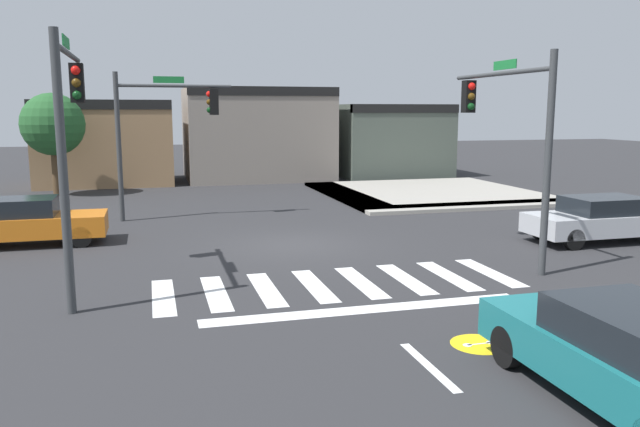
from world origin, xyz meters
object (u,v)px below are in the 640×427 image
at_px(car_orange, 29,222).
at_px(car_silver, 601,219).
at_px(traffic_signal_southeast, 508,121).
at_px(traffic_signal_northwest, 162,120).
at_px(car_teal, 625,355).
at_px(traffic_signal_southwest, 69,117).
at_px(roadside_tree, 53,125).

bearing_deg(car_orange, car_silver, -13.55).
relative_size(traffic_signal_southeast, traffic_signal_northwest, 1.01).
height_order(traffic_signal_northwest, car_orange, traffic_signal_northwest).
xyz_separation_m(traffic_signal_northwest, car_teal, (5.65, -17.18, -2.95)).
distance_m(traffic_signal_southwest, traffic_signal_southeast, 10.92).
distance_m(traffic_signal_southwest, car_silver, 15.49).
relative_size(traffic_signal_southwest, roadside_tree, 1.15).
xyz_separation_m(traffic_signal_southeast, car_silver, (4.17, 1.22, -3.05)).
bearing_deg(car_silver, traffic_signal_southwest, 5.85).
distance_m(traffic_signal_northwest, roadside_tree, 9.57).
bearing_deg(car_teal, car_orange, 35.80).
bearing_deg(traffic_signal_northwest, car_orange, -138.31).
xyz_separation_m(traffic_signal_southwest, car_orange, (-1.96, 5.65, -3.18)).
xyz_separation_m(traffic_signal_southwest, traffic_signal_southeast, (10.91, 0.33, -0.12)).
xyz_separation_m(car_orange, car_silver, (17.04, -4.11, 0.01)).
relative_size(traffic_signal_southwest, car_teal, 1.22).
xyz_separation_m(traffic_signal_southwest, traffic_signal_northwest, (2.14, 9.30, -0.21)).
bearing_deg(car_silver, car_teal, 52.28).
xyz_separation_m(traffic_signal_southeast, car_teal, (-3.12, -8.20, -3.04)).
relative_size(car_silver, car_teal, 0.99).
xyz_separation_m(car_orange, roadside_tree, (-0.75, 11.89, 2.66)).
relative_size(car_orange, car_silver, 0.97).
xyz_separation_m(car_silver, roadside_tree, (-17.79, 16.00, 2.65)).
distance_m(car_silver, car_teal, 11.91).
bearing_deg(traffic_signal_northwest, car_silver, -30.94).
bearing_deg(traffic_signal_southwest, car_silver, -84.15).
bearing_deg(traffic_signal_northwest, traffic_signal_southeast, -45.67).
height_order(traffic_signal_southwest, traffic_signal_southeast, traffic_signal_southwest).
relative_size(traffic_signal_southeast, roadside_tree, 1.12).
xyz_separation_m(car_orange, car_teal, (9.75, -13.53, 0.02)).
bearing_deg(car_orange, traffic_signal_southeast, -22.48).
xyz_separation_m(traffic_signal_southeast, traffic_signal_northwest, (-8.77, 8.98, -0.08)).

